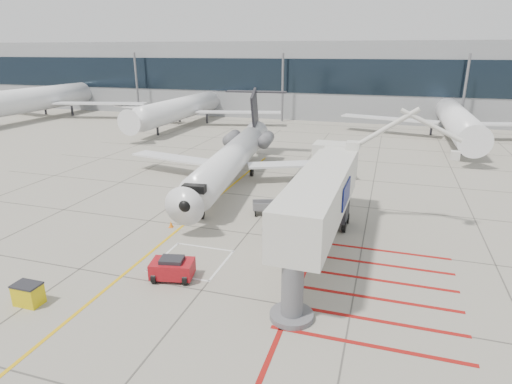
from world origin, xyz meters
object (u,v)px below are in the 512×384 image
(jet_bridge, at_px, (319,205))
(spill_bin, at_px, (28,294))
(regional_jet, at_px, (225,149))
(pushback_tug, at_px, (172,268))

(jet_bridge, xyz_separation_m, spill_bin, (-13.39, -9.22, -3.13))
(jet_bridge, bearing_deg, regional_jet, 134.28)
(jet_bridge, bearing_deg, pushback_tug, -146.74)
(regional_jet, distance_m, jet_bridge, 15.46)
(jet_bridge, height_order, pushback_tug, jet_bridge)
(pushback_tug, bearing_deg, regional_jet, 88.73)
(spill_bin, bearing_deg, jet_bridge, 34.48)
(regional_jet, bearing_deg, spill_bin, -104.69)
(pushback_tug, height_order, spill_bin, pushback_tug)
(regional_jet, distance_m, spill_bin, 21.03)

